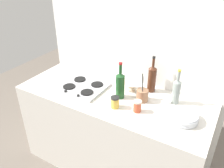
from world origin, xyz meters
TOP-DOWN VIEW (x-y plane):
  - ground_plane at (0.00, 0.00)m, footprint 6.00×6.00m
  - counter_block at (0.00, 0.00)m, footprint 1.80×0.70m
  - backsplash_panel at (0.00, 0.38)m, footprint 1.90×0.06m
  - stovetop_hob at (-0.31, -0.03)m, footprint 0.42×0.38m
  - plate_stack at (0.67, -0.04)m, footprint 0.23×0.23m
  - wine_bottle_leftmost at (0.28, 0.26)m, footprint 0.08×0.08m
  - wine_bottle_mid_left at (0.08, 0.01)m, footprint 0.08×0.08m
  - wine_bottle_mid_right at (0.53, 0.18)m, footprint 0.07×0.07m
  - mixing_bowl at (0.12, 0.17)m, footprint 0.16×0.16m
  - utensil_crock at (0.27, 0.06)m, footprint 0.10×0.10m
  - condiment_jar_front at (0.30, -0.11)m, footprint 0.07×0.07m
  - condiment_jar_rear at (0.12, -0.15)m, footprint 0.07×0.07m

SIDE VIEW (x-z plane):
  - ground_plane at x=0.00m, z-range 0.00..0.00m
  - counter_block at x=0.00m, z-range 0.00..0.90m
  - stovetop_hob at x=-0.31m, z-range 0.89..0.93m
  - plate_stack at x=0.67m, z-range 0.90..0.97m
  - mixing_bowl at x=0.12m, z-range 0.90..0.99m
  - condiment_jar_front at x=0.30m, z-range 0.90..1.00m
  - condiment_jar_rear at x=0.12m, z-range 0.90..1.00m
  - utensil_crock at x=0.27m, z-range 0.82..1.10m
  - wine_bottle_mid_right at x=0.53m, z-range 0.86..1.18m
  - wine_bottle_mid_left at x=0.08m, z-range 0.86..1.20m
  - wine_bottle_leftmost at x=0.28m, z-range 0.86..1.21m
  - backsplash_panel at x=0.00m, z-range 0.00..2.23m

